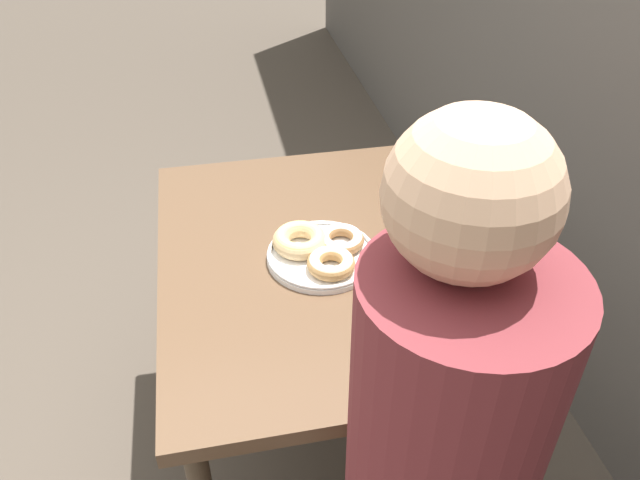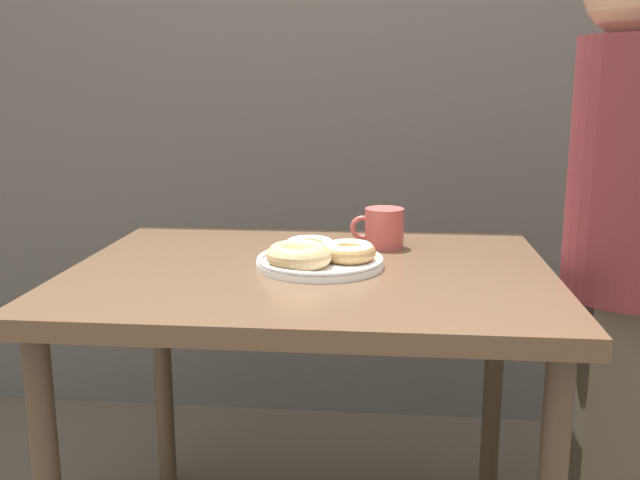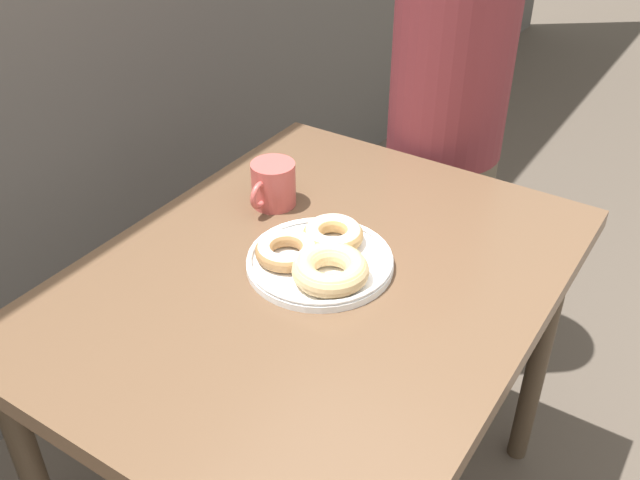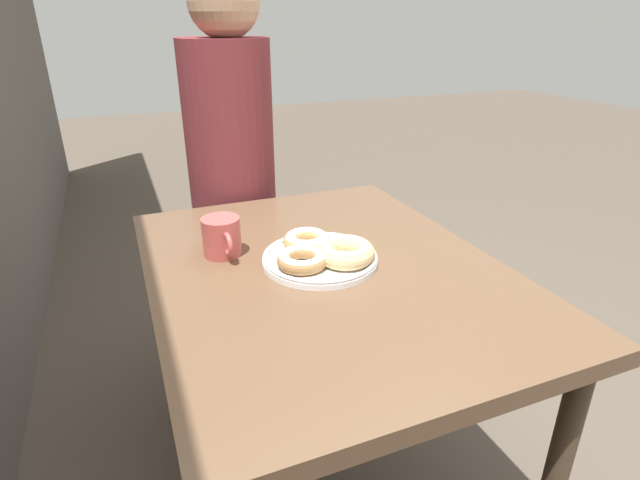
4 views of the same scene
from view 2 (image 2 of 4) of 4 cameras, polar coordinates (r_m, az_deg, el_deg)
name	(u,v)px [view 2 (image 2 of 4)]	position (r m, az deg, el deg)	size (l,w,h in m)	color
wall_back	(340,35)	(2.38, 1.60, 16.10)	(8.00, 0.05, 2.60)	#56514C
dining_table	(311,305)	(1.57, -0.75, -5.23)	(1.04, 0.81, 0.76)	brown
donut_plate	(317,255)	(1.54, -0.21, -1.21)	(0.28, 0.28, 0.06)	white
coffee_mug	(383,227)	(1.73, 5.08, 1.01)	(0.13, 0.09, 0.10)	#B74C47
person_figure	(638,266)	(1.69, 24.11, -1.94)	(0.33, 0.30, 1.45)	brown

